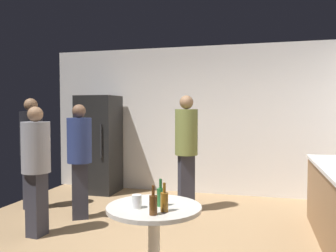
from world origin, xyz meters
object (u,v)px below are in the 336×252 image
at_px(beer_bottle_amber, 164,201).
at_px(beer_bottle_brown, 153,204).
at_px(person_in_black_shirt, 32,144).
at_px(person_in_gray_shirt, 36,161).
at_px(refrigerator, 99,144).
at_px(plastic_cup_white, 137,201).
at_px(person_in_navy_shirt, 80,152).
at_px(foreground_table, 154,218).
at_px(person_in_olive_shirt, 186,144).
at_px(beer_bottle_green, 161,196).

bearing_deg(beer_bottle_amber, beer_bottle_brown, -119.54).
height_order(person_in_black_shirt, person_in_gray_shirt, person_in_black_shirt).
relative_size(beer_bottle_amber, person_in_black_shirt, 0.13).
height_order(refrigerator, plastic_cup_white, refrigerator).
bearing_deg(beer_bottle_brown, plastic_cup_white, 143.36).
distance_m(plastic_cup_white, person_in_navy_shirt, 2.27).
xyz_separation_m(foreground_table, person_in_olive_shirt, (-0.22, 2.31, 0.40)).
relative_size(plastic_cup_white, person_in_gray_shirt, 0.07).
bearing_deg(beer_bottle_brown, beer_bottle_amber, 60.46).
relative_size(foreground_table, person_in_navy_shirt, 0.50).
relative_size(refrigerator, beer_bottle_amber, 7.83).
bearing_deg(person_in_olive_shirt, person_in_navy_shirt, -92.96).
relative_size(foreground_table, person_in_black_shirt, 0.47).
height_order(refrigerator, person_in_black_shirt, refrigerator).
bearing_deg(person_in_navy_shirt, refrigerator, 165.53).
xyz_separation_m(beer_bottle_brown, beer_bottle_green, (-0.01, 0.24, 0.00)).
bearing_deg(person_in_gray_shirt, beer_bottle_brown, -26.40).
distance_m(person_in_olive_shirt, person_in_navy_shirt, 1.56).
xyz_separation_m(foreground_table, plastic_cup_white, (-0.12, -0.10, 0.16)).
distance_m(refrigerator, plastic_cup_white, 3.78).
bearing_deg(person_in_black_shirt, plastic_cup_white, -24.39).
height_order(refrigerator, person_in_olive_shirt, refrigerator).
xyz_separation_m(person_in_black_shirt, person_in_navy_shirt, (0.96, -0.24, -0.06)).
bearing_deg(person_in_navy_shirt, plastic_cup_white, 9.69).
bearing_deg(beer_bottle_brown, refrigerator, 122.25).
distance_m(plastic_cup_white, person_in_olive_shirt, 2.43).
height_order(beer_bottle_brown, person_in_olive_shirt, person_in_olive_shirt).
xyz_separation_m(refrigerator, beer_bottle_brown, (2.13, -3.38, -0.08)).
relative_size(foreground_table, beer_bottle_green, 3.48).
bearing_deg(beer_bottle_amber, plastic_cup_white, 172.14).
distance_m(person_in_black_shirt, person_in_gray_shirt, 1.26).
relative_size(refrigerator, beer_bottle_green, 7.83).
bearing_deg(foreground_table, person_in_black_shirt, 144.16).
bearing_deg(foreground_table, beer_bottle_brown, -73.93).
distance_m(refrigerator, person_in_navy_shirt, 1.60).
xyz_separation_m(beer_bottle_green, person_in_navy_shirt, (-1.66, 1.60, 0.12)).
height_order(person_in_black_shirt, person_in_navy_shirt, person_in_black_shirt).
xyz_separation_m(refrigerator, person_in_olive_shirt, (1.85, -0.83, 0.13)).
xyz_separation_m(beer_bottle_amber, person_in_olive_shirt, (-0.34, 2.45, 0.21)).
xyz_separation_m(beer_bottle_amber, plastic_cup_white, (-0.24, 0.03, -0.03)).
distance_m(foreground_table, person_in_olive_shirt, 2.36).
bearing_deg(beer_bottle_brown, foreground_table, 106.07).
bearing_deg(refrigerator, person_in_gray_shirt, -82.63).
relative_size(beer_bottle_green, person_in_olive_shirt, 0.13).
bearing_deg(person_in_navy_shirt, person_in_gray_shirt, -44.28).
relative_size(plastic_cup_white, person_in_olive_shirt, 0.06).
height_order(beer_bottle_brown, person_in_gray_shirt, person_in_gray_shirt).
xyz_separation_m(person_in_navy_shirt, person_in_gray_shirt, (-0.17, -0.74, -0.02)).
bearing_deg(plastic_cup_white, foreground_table, 40.62).
bearing_deg(person_in_gray_shirt, plastic_cup_white, -25.74).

